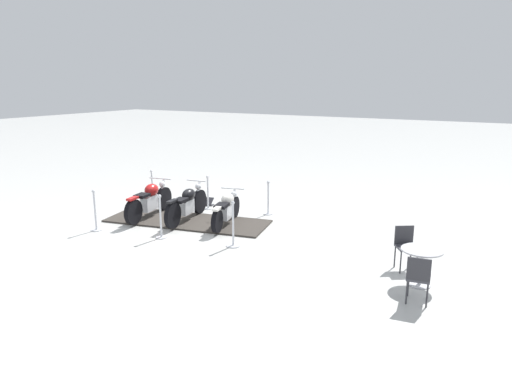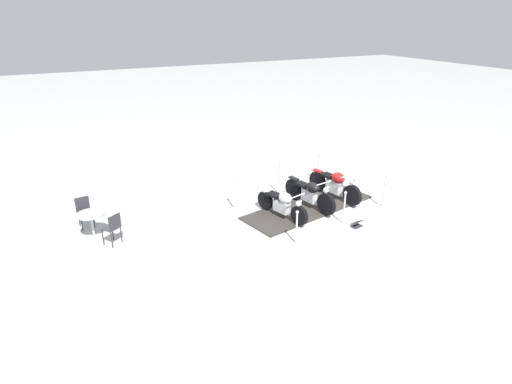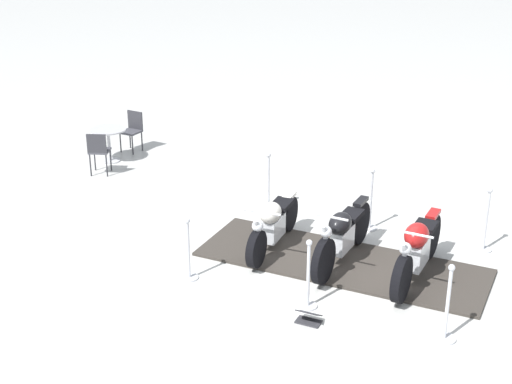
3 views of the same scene
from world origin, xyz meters
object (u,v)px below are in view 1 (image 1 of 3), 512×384
object	(u,v)px
stanchion_right_mid	(208,197)
motorcycle_black	(187,203)
cafe_chair_near_table	(406,244)
cafe_chair_across_table	(418,276)
info_placard	(208,203)
cafe_table	(421,258)
stanchion_right_rear	(153,193)
motorcycle_cream	(227,208)
stanchion_right_front	(268,202)
stanchion_left_front	(233,232)
stanchion_left_rear	(95,216)
stanchion_left_mid	(161,222)
motorcycle_maroon	(150,200)

from	to	relation	value
stanchion_right_mid	motorcycle_black	bearing A→B (deg)	11.39
cafe_chair_near_table	cafe_chair_across_table	world-z (taller)	cafe_chair_near_table
cafe_chair_near_table	info_placard	bearing A→B (deg)	-141.53
motorcycle_black	cafe_table	bearing A→B (deg)	-109.32
info_placard	cafe_chair_near_table	xyz separation A→B (m)	(2.22, 6.60, 0.47)
cafe_table	cafe_chair_near_table	size ratio (longest dim) A/B	0.86
stanchion_right_rear	motorcycle_cream	bearing A→B (deg)	76.91
stanchion_right_front	cafe_chair_across_table	xyz separation A→B (m)	(3.76, 5.00, 0.16)
cafe_table	cafe_chair_near_table	distance (m)	0.82
motorcycle_cream	stanchion_right_rear	bearing A→B (deg)	62.41
info_placard	motorcycle_black	bearing A→B (deg)	-84.57
motorcycle_black	stanchion_right_front	size ratio (longest dim) A/B	2.22
motorcycle_black	cafe_chair_across_table	size ratio (longest dim) A/B	2.51
stanchion_right_mid	stanchion_left_front	size ratio (longest dim) A/B	0.95
stanchion_left_front	motorcycle_cream	bearing A→B (deg)	-141.63
motorcycle_cream	cafe_chair_across_table	world-z (taller)	motorcycle_cream
motorcycle_black	cafe_chair_across_table	xyz separation A→B (m)	(1.98, 6.62, -0.01)
stanchion_left_rear	cafe_table	xyz separation A→B (m)	(-0.67, 8.13, 0.16)
stanchion_right_rear	stanchion_right_front	world-z (taller)	stanchion_right_rear
stanchion_left_rear	stanchion_left_mid	bearing A→B (deg)	101.34
cafe_table	stanchion_left_mid	bearing A→B (deg)	-87.31
stanchion_left_mid	stanchion_right_rear	bearing A→B (deg)	-134.91
stanchion_left_mid	stanchion_left_rear	bearing A→B (deg)	-78.66
motorcycle_black	stanchion_left_rear	size ratio (longest dim) A/B	2.03
stanchion_right_rear	stanchion_left_mid	xyz separation A→B (m)	(2.47, 2.48, 0.04)
motorcycle_black	cafe_chair_across_table	bearing A→B (deg)	-115.83
motorcycle_black	stanchion_right_front	xyz separation A→B (m)	(-1.78, 1.63, -0.16)
stanchion_right_front	cafe_chair_near_table	bearing A→B (deg)	63.12
motorcycle_maroon	stanchion_right_rear	size ratio (longest dim) A/B	2.05
cafe_table	cafe_chair_near_table	world-z (taller)	cafe_chair_near_table
stanchion_left_mid	cafe_table	xyz separation A→B (m)	(-0.29, 6.23, 0.14)
motorcycle_cream	info_placard	distance (m)	2.30
motorcycle_maroon	stanchion_left_front	world-z (taller)	stanchion_left_front
stanchion_left_rear	cafe_chair_near_table	world-z (taller)	stanchion_left_rear
cafe_table	motorcycle_black	bearing A→B (deg)	-100.15
cafe_chair_across_table	motorcycle_cream	bearing A→B (deg)	60.80
motorcycle_cream	motorcycle_black	world-z (taller)	motorcycle_black
motorcycle_black	info_placard	bearing A→B (deg)	7.60
motorcycle_cream	cafe_table	bearing A→B (deg)	-119.13
cafe_chair_across_table	stanchion_left_mid	bearing A→B (deg)	78.15
cafe_table	stanchion_right_front	bearing A→B (deg)	-121.01
stanchion_left_mid	info_placard	world-z (taller)	stanchion_left_mid
stanchion_right_front	cafe_chair_across_table	distance (m)	6.25
stanchion_right_rear	cafe_table	world-z (taller)	stanchion_right_rear
motorcycle_black	info_placard	xyz separation A→B (m)	(-1.74, -0.52, -0.45)
info_placard	cafe_chair_across_table	bearing A→B (deg)	-38.85
stanchion_right_mid	stanchion_left_mid	world-z (taller)	stanchion_left_mid
stanchion_left_rear	cafe_chair_across_table	xyz separation A→B (m)	(0.14, 8.24, 0.13)
stanchion_right_front	cafe_chair_across_table	world-z (taller)	stanchion_right_front
stanchion_right_mid	cafe_table	xyz separation A→B (m)	(2.56, 6.80, 0.17)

